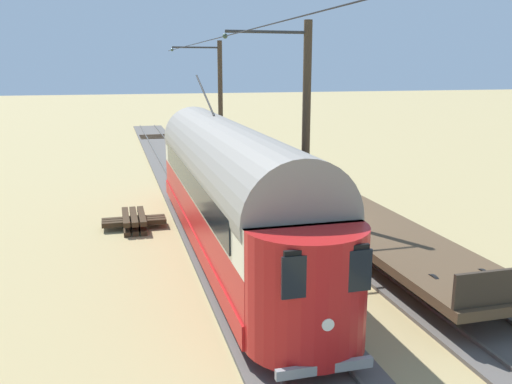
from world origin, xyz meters
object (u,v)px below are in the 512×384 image
Objects in this scene: catenary_pole_foreground at (219,103)px; vintage_streetcar at (228,184)px; flatcar_adjacent at (376,229)px; spare_tie_stack at (134,221)px; catenary_pole_mid_near at (304,131)px.

vintage_streetcar is at bearing 79.81° from catenary_pole_foreground.
flatcar_adjacent is 5.46× the size of spare_tie_stack.
catenary_pole_mid_near is (1.92, -1.81, 3.08)m from flatcar_adjacent.
flatcar_adjacent is 1.74× the size of catenary_pole_foreground.
catenary_pole_mid_near is at bearing 149.94° from spare_tie_stack.
catenary_pole_mid_near is at bearing 90.00° from catenary_pole_foreground.
vintage_streetcar is 4.95m from spare_tie_stack.
vintage_streetcar is at bearing -19.89° from flatcar_adjacent.
catenary_pole_foreground reaches higher than vintage_streetcar.
vintage_streetcar is 2.31× the size of catenary_pole_foreground.
vintage_streetcar is 2.31× the size of catenary_pole_mid_near.
flatcar_adjacent is 1.74× the size of catenary_pole_mid_near.
spare_tie_stack is (2.98, -3.41, -1.99)m from vintage_streetcar.
vintage_streetcar is 5.09m from flatcar_adjacent.
vintage_streetcar reaches higher than flatcar_adjacent.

